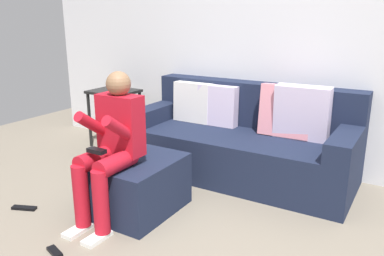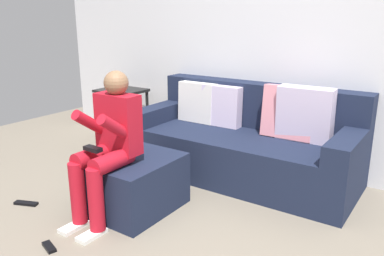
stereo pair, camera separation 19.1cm
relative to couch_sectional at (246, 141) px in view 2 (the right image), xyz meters
name	(u,v)px [view 2 (the right image)]	position (x,y,z in m)	size (l,w,h in m)	color
wall_back	(290,34)	(0.20, 0.42, 0.99)	(5.95, 0.10, 2.67)	silver
couch_sectional	(246,141)	(0.00, 0.00, 0.00)	(2.11, 0.89, 0.91)	#192138
ottoman	(133,183)	(-0.44, -1.12, -0.13)	(0.63, 0.70, 0.43)	#192138
person_seated	(107,143)	(-0.48, -1.33, 0.26)	(0.35, 0.61, 1.12)	red
side_table	(122,100)	(-1.68, 0.06, 0.20)	(0.52, 0.44, 0.67)	black
remote_near_ottoman	(49,247)	(-0.51, -1.88, -0.33)	(0.15, 0.05, 0.02)	black
remote_by_storage_bin	(26,203)	(-1.20, -1.59, -0.33)	(0.20, 0.05, 0.02)	black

